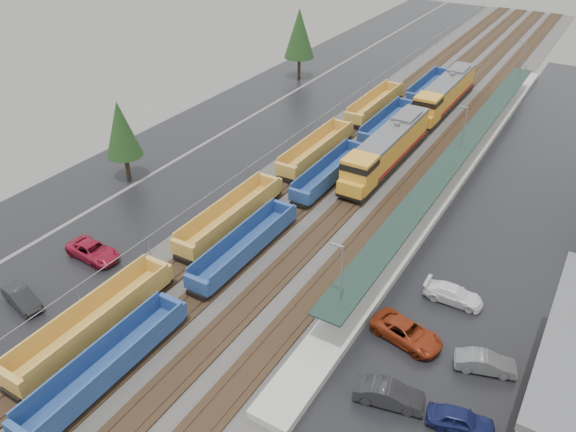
# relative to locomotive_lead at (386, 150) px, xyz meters

# --- Properties ---
(ballast_strip) EXTENTS (20.00, 160.00, 0.08)m
(ballast_strip) POSITION_rel_locomotive_lead_xyz_m (-2.00, 13.30, -2.43)
(ballast_strip) COLOR #302D2B
(ballast_strip) RESTS_ON ground
(trackbed) EXTENTS (14.60, 160.00, 0.22)m
(trackbed) POSITION_rel_locomotive_lead_xyz_m (-2.00, 13.30, -2.31)
(trackbed) COLOR black
(trackbed) RESTS_ON ground
(west_parking_lot) EXTENTS (10.00, 160.00, 0.02)m
(west_parking_lot) POSITION_rel_locomotive_lead_xyz_m (-17.00, 13.30, -2.46)
(west_parking_lot) COLOR black
(west_parking_lot) RESTS_ON ground
(west_road) EXTENTS (9.00, 160.00, 0.02)m
(west_road) POSITION_rel_locomotive_lead_xyz_m (-27.00, 13.30, -2.46)
(west_road) COLOR black
(west_road) RESTS_ON ground
(east_commuter_lot) EXTENTS (16.00, 100.00, 0.02)m
(east_commuter_lot) POSITION_rel_locomotive_lead_xyz_m (17.00, 3.30, -2.46)
(east_commuter_lot) COLOR black
(east_commuter_lot) RESTS_ON ground
(station_platform) EXTENTS (3.00, 80.00, 8.00)m
(station_platform) POSITION_rel_locomotive_lead_xyz_m (7.50, 3.31, -1.73)
(station_platform) COLOR #9E9B93
(station_platform) RESTS_ON ground
(chainlink_fence) EXTENTS (0.08, 160.04, 2.02)m
(chainlink_fence) POSITION_rel_locomotive_lead_xyz_m (-11.50, 11.74, -0.86)
(chainlink_fence) COLOR gray
(chainlink_fence) RESTS_ON ground
(tree_west_near) EXTENTS (3.96, 3.96, 9.00)m
(tree_west_near) POSITION_rel_locomotive_lead_xyz_m (-24.00, -16.70, 3.35)
(tree_west_near) COLOR #332316
(tree_west_near) RESTS_ON ground
(tree_west_far) EXTENTS (4.84, 4.84, 11.00)m
(tree_west_far) POSITION_rel_locomotive_lead_xyz_m (-25.00, 23.30, 4.66)
(tree_west_far) COLOR #332316
(tree_west_far) RESTS_ON ground
(locomotive_lead) EXTENTS (3.11, 20.51, 4.64)m
(locomotive_lead) POSITION_rel_locomotive_lead_xyz_m (0.00, 0.00, 0.00)
(locomotive_lead) COLOR black
(locomotive_lead) RESTS_ON ground
(locomotive_trail) EXTENTS (3.11, 20.51, 4.64)m
(locomotive_trail) POSITION_rel_locomotive_lead_xyz_m (0.00, 21.00, 0.00)
(locomotive_trail) COLOR black
(locomotive_trail) RESTS_ON ground
(well_string_yellow) EXTENTS (2.66, 83.91, 2.36)m
(well_string_yellow) POSITION_rel_locomotive_lead_xyz_m (-8.00, -18.95, -1.29)
(well_string_yellow) COLOR gold
(well_string_yellow) RESTS_ON ground
(well_string_blue) EXTENTS (2.47, 96.41, 2.19)m
(well_string_blue) POSITION_rel_locomotive_lead_xyz_m (-4.00, -14.14, -1.35)
(well_string_blue) COLOR navy
(well_string_blue) RESTS_ON ground
(parked_car_west_b) EXTENTS (2.36, 4.59, 1.44)m
(parked_car_west_b) POSITION_rel_locomotive_lead_xyz_m (-15.58, -36.99, -1.75)
(parked_car_west_b) COLOR black
(parked_car_west_b) RESTS_ON ground
(parked_car_west_c) EXTENTS (2.70, 5.41, 1.47)m
(parked_car_west_c) POSITION_rel_locomotive_lead_xyz_m (-15.58, -29.54, -1.73)
(parked_car_west_c) COLOR maroon
(parked_car_west_c) RESTS_ON ground
(parked_car_east_a) EXTENTS (2.64, 4.89, 1.53)m
(parked_car_east_a) POSITION_rel_locomotive_lead_xyz_m (13.30, -30.79, -1.70)
(parked_car_east_a) COLOR black
(parked_car_east_a) RESTS_ON ground
(parked_car_east_b) EXTENTS (3.64, 5.87, 1.51)m
(parked_car_east_b) POSITION_rel_locomotive_lead_xyz_m (12.20, -24.78, -1.71)
(parked_car_east_b) COLOR maroon
(parked_car_east_b) RESTS_ON ground
(parked_car_east_c) EXTENTS (2.08, 4.80, 1.37)m
(parked_car_east_c) POSITION_rel_locomotive_lead_xyz_m (13.84, -18.66, -1.78)
(parked_car_east_c) COLOR white
(parked_car_east_c) RESTS_ON ground
(parked_car_east_d) EXTENTS (2.55, 4.46, 1.43)m
(parked_car_east_d) POSITION_rel_locomotive_lead_xyz_m (17.87, -30.29, -1.75)
(parked_car_east_d) COLOR #131A49
(parked_car_east_d) RESTS_ON ground
(parked_car_east_e) EXTENTS (2.69, 4.46, 1.39)m
(parked_car_east_e) POSITION_rel_locomotive_lead_xyz_m (17.97, -24.71, -1.77)
(parked_car_east_e) COLOR #5B5F60
(parked_car_east_e) RESTS_ON ground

